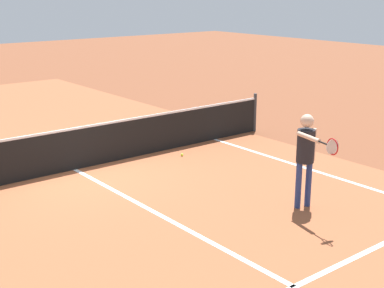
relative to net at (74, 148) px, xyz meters
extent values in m
plane|color=brown|center=(0.00, 0.00, -0.49)|extent=(60.00, 60.00, 0.00)
cube|color=#9E5433|center=(0.00, 0.00, -0.49)|extent=(10.62, 24.40, 0.00)
cube|color=white|center=(0.00, -6.40, -0.49)|extent=(8.22, 0.10, 0.01)
cube|color=white|center=(0.00, -3.20, -0.49)|extent=(0.10, 6.40, 0.01)
cylinder|color=#33383D|center=(5.59, 0.00, 0.04)|extent=(0.09, 0.09, 1.07)
cube|color=black|center=(0.00, 0.00, -0.04)|extent=(11.17, 0.02, 0.91)
cube|color=white|center=(0.00, 0.00, 0.44)|extent=(11.17, 0.03, 0.05)
cylinder|color=navy|center=(2.39, -4.61, -0.06)|extent=(0.11, 0.11, 0.86)
cylinder|color=navy|center=(2.18, -4.55, -0.06)|extent=(0.11, 0.11, 0.86)
cylinder|color=black|center=(2.29, -4.58, 0.67)|extent=(0.32, 0.32, 0.61)
sphere|color=beige|center=(2.29, -4.58, 1.14)|extent=(0.24, 0.24, 0.24)
cylinder|color=beige|center=(2.45, -4.62, 0.68)|extent=(0.08, 0.08, 0.59)
cylinder|color=beige|center=(2.05, -4.83, 0.93)|extent=(0.22, 0.59, 0.08)
cylinder|color=black|center=(1.95, -5.22, 0.93)|extent=(0.08, 0.22, 0.03)
torus|color=red|center=(1.90, -5.45, 0.93)|extent=(0.09, 0.28, 0.28)
cylinder|color=silver|center=(1.90, -5.45, 0.93)|extent=(0.24, 0.06, 0.25)
sphere|color=#CCE033|center=(2.49, -0.67, -0.46)|extent=(0.07, 0.07, 0.07)
camera|label=1|loc=(-5.20, -10.72, 3.38)|focal=51.49mm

